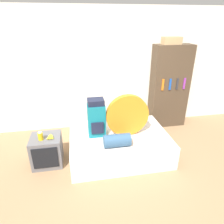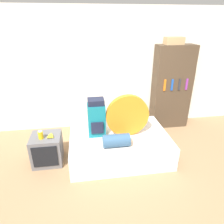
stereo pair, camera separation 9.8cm
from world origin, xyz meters
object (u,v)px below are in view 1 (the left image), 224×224
(backpack, at_px, (96,118))
(canister, at_px, (40,136))
(television, at_px, (47,150))
(bookshelf, at_px, (169,87))
(tent_bag, at_px, (127,115))
(sleeping_roll, at_px, (117,140))
(cardboard_box, at_px, (172,41))

(backpack, xyz_separation_m, canister, (-0.94, -0.16, -0.16))
(television, distance_m, canister, 0.34)
(canister, relative_size, bookshelf, 0.08)
(backpack, bearing_deg, bookshelf, 27.84)
(backpack, xyz_separation_m, television, (-0.89, -0.10, -0.50))
(tent_bag, relative_size, canister, 5.18)
(sleeping_roll, xyz_separation_m, cardboard_box, (1.42, 1.37, 1.39))
(television, relative_size, canister, 3.61)
(sleeping_roll, distance_m, cardboard_box, 2.42)
(tent_bag, bearing_deg, canister, -177.19)
(backpack, height_order, tent_bag, tent_bag)
(television, xyz_separation_m, bookshelf, (2.66, 1.04, 0.67))
(backpack, relative_size, cardboard_box, 1.74)
(bookshelf, height_order, cardboard_box, cardboard_box)
(backpack, height_order, television, backpack)
(television, distance_m, bookshelf, 2.93)
(television, height_order, cardboard_box, cardboard_box)
(backpack, relative_size, tent_bag, 0.90)
(tent_bag, relative_size, cardboard_box, 1.95)
(television, bearing_deg, canister, -129.95)
(bookshelf, bearing_deg, cardboard_box, 175.98)
(backpack, distance_m, cardboard_box, 2.27)
(sleeping_roll, height_order, canister, canister)
(sleeping_roll, bearing_deg, canister, 167.70)
(cardboard_box, bearing_deg, canister, -157.25)
(canister, xyz_separation_m, bookshelf, (2.71, 1.10, 0.34))
(bookshelf, bearing_deg, backpack, -152.16)
(television, distance_m, cardboard_box, 3.25)
(television, bearing_deg, sleeping_roll, -15.80)
(backpack, relative_size, sleeping_roll, 1.55)
(sleeping_roll, bearing_deg, tent_bag, 53.57)
(backpack, distance_m, tent_bag, 0.54)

